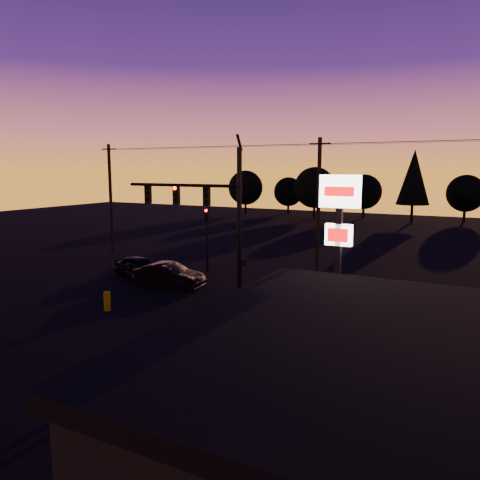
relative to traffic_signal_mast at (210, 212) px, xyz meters
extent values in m
plane|color=black|center=(0.10, -3.99, -4.94)|extent=(120.00, 120.00, 0.00)
cube|color=beige|center=(0.60, -2.99, -4.93)|extent=(0.35, 2.20, 0.01)
cube|color=beige|center=(0.60, -1.59, -4.93)|extent=(1.20, 1.20, 0.01)
cylinder|color=black|center=(1.60, 0.01, -0.94)|extent=(0.24, 0.24, 8.00)
cylinder|color=black|center=(1.60, 0.01, 3.26)|extent=(0.14, 0.52, 0.76)
cylinder|color=black|center=(-1.65, 0.01, 1.26)|extent=(6.50, 0.16, 0.16)
cube|color=black|center=(-0.20, 0.01, 0.76)|extent=(0.32, 0.22, 0.95)
sphere|color=black|center=(-0.20, -0.12, 1.11)|extent=(0.18, 0.18, 0.18)
sphere|color=black|center=(-0.20, -0.12, 0.81)|extent=(0.18, 0.18, 0.18)
sphere|color=black|center=(-0.20, -0.12, 0.51)|extent=(0.18, 0.18, 0.18)
cube|color=black|center=(-2.00, 0.01, 0.76)|extent=(0.32, 0.22, 0.95)
sphere|color=#FF0705|center=(-2.00, -0.12, 1.11)|extent=(0.18, 0.18, 0.18)
sphere|color=black|center=(-2.00, -0.12, 0.81)|extent=(0.18, 0.18, 0.18)
sphere|color=black|center=(-2.00, -0.12, 0.51)|extent=(0.18, 0.18, 0.18)
cube|color=black|center=(-3.80, 0.01, 0.76)|extent=(0.32, 0.22, 0.95)
sphere|color=black|center=(-3.80, -0.12, 1.11)|extent=(0.18, 0.18, 0.18)
sphere|color=black|center=(-3.80, -0.12, 0.81)|extent=(0.18, 0.18, 0.18)
sphere|color=black|center=(-3.80, -0.12, 0.51)|extent=(0.18, 0.18, 0.18)
cube|color=black|center=(1.78, 0.01, -2.34)|extent=(0.22, 0.18, 0.28)
cylinder|color=black|center=(-4.90, 7.51, -3.14)|extent=(0.14, 0.14, 3.60)
cube|color=black|center=(-4.90, 7.51, -1.04)|extent=(0.30, 0.20, 0.90)
sphere|color=#FF0705|center=(-4.90, 7.39, -0.72)|extent=(0.18, 0.18, 0.18)
sphere|color=black|center=(-4.90, 7.39, -1.00)|extent=(0.18, 0.18, 0.18)
sphere|color=black|center=(-4.90, 7.39, -1.28)|extent=(0.18, 0.18, 0.18)
cube|color=black|center=(7.10, -2.49, -1.74)|extent=(0.22, 0.22, 6.40)
cube|color=white|center=(7.10, -2.49, 1.26)|extent=(1.50, 0.25, 1.20)
cube|color=red|center=(7.10, -2.63, 1.26)|extent=(1.10, 0.02, 0.35)
cube|color=white|center=(7.10, -2.49, -0.34)|extent=(1.00, 0.22, 0.80)
cube|color=red|center=(7.10, -2.62, -0.34)|extent=(0.75, 0.02, 0.50)
cylinder|color=black|center=(-15.90, 10.01, -0.44)|extent=(0.26, 0.26, 9.00)
cube|color=black|center=(-15.90, 10.01, 3.66)|extent=(1.40, 0.10, 0.10)
cylinder|color=black|center=(2.10, 10.01, -0.44)|extent=(0.26, 0.26, 9.00)
cube|color=black|center=(2.10, 10.01, 3.66)|extent=(1.40, 0.10, 0.10)
cylinder|color=black|center=(-6.90, 9.41, 3.61)|extent=(18.00, 0.02, 0.02)
cylinder|color=black|center=(-6.90, 10.01, 3.66)|extent=(18.00, 0.02, 0.02)
cylinder|color=black|center=(-6.90, 10.61, 3.61)|extent=(18.00, 0.02, 0.02)
cylinder|color=black|center=(11.10, 9.41, 3.61)|extent=(18.00, 0.02, 0.02)
cylinder|color=black|center=(11.10, 10.01, 3.66)|extent=(18.00, 0.02, 0.02)
cylinder|color=black|center=(11.10, 10.61, 3.61)|extent=(18.00, 0.02, 0.02)
cube|color=black|center=(9.10, -7.47, -3.54)|extent=(2.20, 0.05, 1.60)
cylinder|color=#AEA904|center=(-4.55, -2.50, -4.45)|extent=(0.32, 0.32, 0.97)
cylinder|color=black|center=(-21.90, 46.01, -4.12)|extent=(0.36, 0.36, 1.62)
sphere|color=black|center=(-21.90, 46.01, -0.87)|extent=(5.36, 5.36, 5.36)
cylinder|color=black|center=(-15.90, 49.01, -4.25)|extent=(0.36, 0.36, 1.38)
sphere|color=black|center=(-15.90, 49.01, -1.50)|extent=(4.54, 4.54, 4.54)
cylinder|color=black|center=(-9.90, 44.01, -4.06)|extent=(0.36, 0.36, 1.75)
sphere|color=black|center=(-9.90, 44.01, -0.56)|extent=(5.77, 5.78, 5.78)
cylinder|color=black|center=(-3.90, 48.01, -4.19)|extent=(0.36, 0.36, 1.50)
sphere|color=black|center=(-3.90, 48.01, -1.19)|extent=(4.95, 4.95, 4.95)
cylinder|color=black|center=(3.10, 45.01, -3.75)|extent=(0.36, 0.36, 2.38)
cone|color=black|center=(3.10, 45.01, 1.00)|extent=(4.18, 4.18, 7.12)
cylinder|color=black|center=(9.10, 50.01, -4.19)|extent=(0.36, 0.36, 1.50)
sphere|color=black|center=(9.10, 50.01, -1.19)|extent=(4.95, 4.95, 4.95)
imported|color=black|center=(-7.85, 3.96, -4.25)|extent=(4.23, 2.26, 1.37)
imported|color=black|center=(-4.66, 2.82, -4.22)|extent=(4.44, 1.86, 1.43)
imported|color=black|center=(11.02, -7.60, -4.28)|extent=(2.64, 4.93, 1.32)
camera|label=1|loc=(11.92, -19.28, 2.08)|focal=35.00mm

